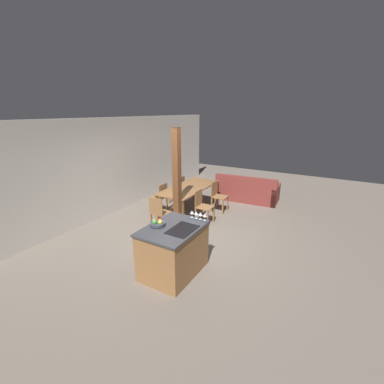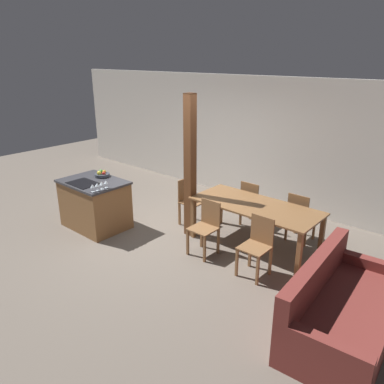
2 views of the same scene
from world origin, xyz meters
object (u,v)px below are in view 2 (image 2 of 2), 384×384
(fruit_bowl, at_px, (102,174))
(dining_chair_near_left, at_px, (206,226))
(kitchen_island, at_px, (95,204))
(wine_glass_middle, at_px, (97,185))
(dining_chair_near_right, at_px, (257,245))
(wine_glass_far, at_px, (102,184))
(dining_chair_head_end, at_px, (190,200))
(wine_glass_end, at_px, (106,182))
(dining_chair_far_right, at_px, (300,216))
(dining_chair_far_left, at_px, (252,202))
(timber_post, at_px, (190,168))
(wine_glass_near, at_px, (92,186))
(dining_table, at_px, (255,210))
(couch, at_px, (342,311))

(fruit_bowl, xyz_separation_m, dining_chair_near_left, (2.30, 0.30, -0.48))
(kitchen_island, bearing_deg, wine_glass_middle, -27.33)
(dining_chair_near_right, bearing_deg, wine_glass_far, -164.21)
(dining_chair_near_left, xyz_separation_m, dining_chair_head_end, (-0.96, 0.69, 0.00))
(wine_glass_far, bearing_deg, dining_chair_head_end, 63.09)
(wine_glass_end, relative_size, dining_chair_far_right, 0.15)
(kitchen_island, xyz_separation_m, dining_chair_far_left, (2.22, 1.96, 0.02))
(dining_chair_far_left, bearing_deg, dining_chair_near_left, 90.00)
(dining_chair_far_right, bearing_deg, dining_chair_near_left, 55.21)
(fruit_bowl, relative_size, dining_chair_head_end, 0.31)
(fruit_bowl, distance_m, dining_chair_near_right, 3.32)
(dining_chair_near_right, height_order, timber_post, timber_post)
(wine_glass_middle, relative_size, wine_glass_far, 1.00)
(fruit_bowl, bearing_deg, dining_chair_far_left, 36.29)
(wine_glass_end, bearing_deg, kitchen_island, 170.64)
(wine_glass_near, xyz_separation_m, dining_chair_far_right, (2.66, 2.33, -0.55))
(dining_table, distance_m, dining_chair_near_right, 0.87)
(dining_chair_far_right, xyz_separation_m, couch, (1.43, -1.82, -0.20))
(dining_table, bearing_deg, wine_glass_end, -148.11)
(dining_chair_far_right, relative_size, couch, 0.44)
(dining_chair_near_right, relative_size, dining_chair_head_end, 1.00)
(wine_glass_near, distance_m, wine_glass_end, 0.28)
(fruit_bowl, distance_m, dining_chair_near_left, 2.37)
(wine_glass_far, height_order, timber_post, timber_post)
(dining_chair_near_right, distance_m, dining_chair_far_left, 1.69)
(wine_glass_end, relative_size, dining_chair_near_right, 0.15)
(fruit_bowl, distance_m, dining_table, 2.97)
(dining_table, height_order, dining_chair_far_right, dining_chair_far_right)
(fruit_bowl, height_order, couch, fruit_bowl)
(wine_glass_far, xyz_separation_m, couch, (4.09, 0.32, -0.74))
(kitchen_island, distance_m, dining_chair_near_right, 3.23)
(kitchen_island, bearing_deg, dining_chair_near_left, 14.51)
(wine_glass_far, distance_m, dining_chair_near_right, 2.82)
(wine_glass_far, distance_m, timber_post, 1.54)
(dining_chair_near_right, distance_m, dining_chair_far_right, 1.39)
(wine_glass_middle, xyz_separation_m, dining_chair_far_right, (2.66, 2.23, -0.55))
(wine_glass_far, bearing_deg, wine_glass_near, -90.00)
(dining_chair_near_left, height_order, timber_post, timber_post)
(wine_glass_end, xyz_separation_m, dining_chair_far_left, (1.69, 2.05, -0.55))
(wine_glass_far, bearing_deg, dining_chair_far_right, 38.84)
(fruit_bowl, xyz_separation_m, dining_chair_far_left, (2.30, 1.69, -0.48))
(fruit_bowl, height_order, dining_chair_near_left, fruit_bowl)
(fruit_bowl, xyz_separation_m, wine_glass_far, (0.61, -0.45, 0.06))
(kitchen_island, relative_size, couch, 0.59)
(kitchen_island, height_order, couch, kitchen_island)
(dining_chair_near_left, bearing_deg, dining_chair_near_right, 0.00)
(couch, height_order, timber_post, timber_post)
(dining_chair_head_end, height_order, timber_post, timber_post)
(dining_chair_near_right, distance_m, dining_chair_head_end, 2.05)
(kitchen_island, xyz_separation_m, wine_glass_far, (0.52, -0.18, 0.57))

